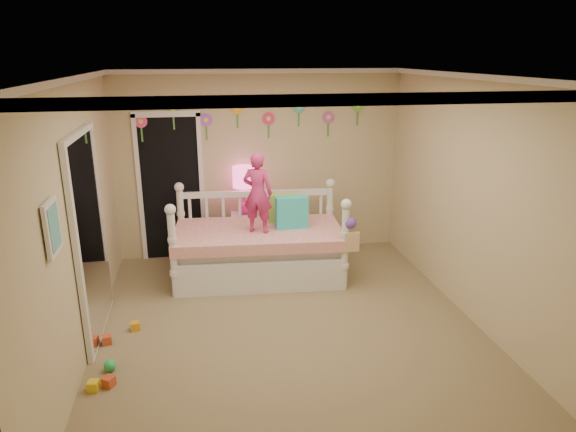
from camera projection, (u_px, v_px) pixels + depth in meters
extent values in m
cube|color=#7F684C|center=(289.00, 326.00, 5.46)|extent=(4.00, 4.50, 0.01)
cube|color=white|center=(289.00, 76.00, 4.67)|extent=(4.00, 4.50, 0.01)
cube|color=tan|center=(260.00, 164.00, 7.17)|extent=(4.00, 0.01, 2.60)
cube|color=tan|center=(77.00, 222.00, 4.73)|extent=(0.01, 4.50, 2.60)
cube|color=tan|center=(474.00, 201.00, 5.41)|extent=(0.01, 4.50, 2.60)
cube|color=#2AC1D5|center=(292.00, 213.00, 6.49)|extent=(0.41, 0.16, 0.41)
cube|color=#92E545|center=(284.00, 208.00, 6.74)|extent=(0.41, 0.21, 0.37)
imported|color=#CA2E6E|center=(258.00, 193.00, 6.25)|extent=(0.43, 0.36, 1.01)
cube|color=white|center=(245.00, 235.00, 7.26)|extent=(0.41, 0.32, 0.64)
sphere|color=#E51E8F|center=(245.00, 208.00, 7.14)|extent=(0.19, 0.19, 0.19)
cylinder|color=#E51E8F|center=(244.00, 194.00, 7.08)|extent=(0.03, 0.03, 0.39)
cylinder|color=#FC4B98|center=(244.00, 177.00, 7.00)|extent=(0.31, 0.31, 0.29)
cube|color=black|center=(171.00, 187.00, 7.03)|extent=(0.90, 0.04, 2.07)
cube|color=white|center=(91.00, 236.00, 5.09)|extent=(0.07, 1.30, 2.10)
cube|color=white|center=(52.00, 227.00, 3.81)|extent=(0.05, 0.34, 0.42)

